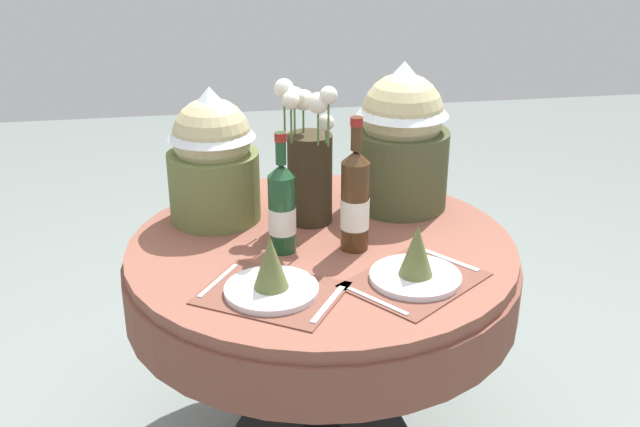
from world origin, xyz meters
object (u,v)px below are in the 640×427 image
place_setting_right (416,265)px  gift_tub_back_right (402,131)px  place_setting_left (271,277)px  wine_bottle_centre (355,200)px  dining_table (322,282)px  wine_bottle_left (282,208)px  flower_vase (309,164)px  gift_tub_back_left (212,151)px

place_setting_right → gift_tub_back_right: bearing=80.1°
place_setting_left → wine_bottle_centre: 0.36m
dining_table → wine_bottle_left: (-0.12, -0.03, 0.26)m
place_setting_left → flower_vase: size_ratio=0.95×
dining_table → flower_vase: size_ratio=2.55×
flower_vase → dining_table: bearing=-85.4°
wine_bottle_left → gift_tub_back_left: 0.33m
dining_table → wine_bottle_centre: (0.09, -0.05, 0.28)m
flower_vase → gift_tub_back_right: gift_tub_back_right is taller
gift_tub_back_left → wine_bottle_centre: bearing=-36.3°
flower_vase → place_setting_right: bearing=-62.9°
dining_table → gift_tub_back_left: (-0.29, 0.23, 0.35)m
gift_tub_back_right → place_setting_left: bearing=-132.2°
place_setting_right → wine_bottle_left: wine_bottle_left is taller
place_setting_left → gift_tub_back_left: (-0.12, 0.50, 0.17)m
place_setting_left → place_setting_right: bearing=0.9°
wine_bottle_centre → place_setting_left: bearing=-139.2°
dining_table → gift_tub_back_right: 0.53m
gift_tub_back_left → wine_bottle_left: bearing=-55.7°
place_setting_left → wine_bottle_centre: wine_bottle_centre is taller
dining_table → place_setting_right: place_setting_right is taller
wine_bottle_centre → gift_tub_back_left: (-0.38, 0.28, 0.07)m
place_setting_right → wine_bottle_centre: bearing=118.3°
place_setting_right → flower_vase: size_ratio=0.96×
wine_bottle_left → wine_bottle_centre: size_ratio=0.90×
place_setting_right → flower_vase: (-0.22, 0.42, 0.14)m
dining_table → wine_bottle_left: 0.29m
gift_tub_back_left → flower_vase: bearing=-14.8°
place_setting_left → flower_vase: (0.16, 0.43, 0.14)m
place_setting_right → place_setting_left: bearing=-179.1°
flower_vase → gift_tub_back_right: bearing=15.5°
dining_table → gift_tub_back_left: bearing=142.0°
place_setting_left → gift_tub_back_left: size_ratio=1.03×
dining_table → place_setting_right: (0.20, -0.27, 0.18)m
place_setting_left → place_setting_right: size_ratio=1.00×
place_setting_left → gift_tub_back_left: bearing=103.4°
place_setting_left → wine_bottle_left: (0.06, 0.24, 0.08)m
wine_bottle_centre → gift_tub_back_right: gift_tub_back_right is taller
wine_bottle_centre → gift_tub_back_right: bearing=54.5°
dining_table → flower_vase: bearing=94.6°
place_setting_right → gift_tub_back_left: 0.72m
place_setting_left → place_setting_right: same height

